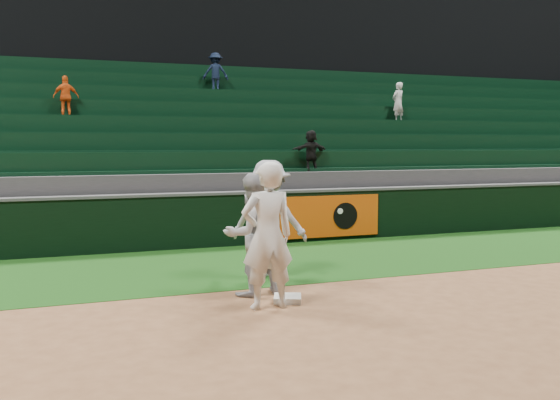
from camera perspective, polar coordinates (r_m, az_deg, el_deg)
The scene contains 9 objects.
ground at distance 9.49m, azimuth 0.96°, elevation -9.18°, with size 70.00×70.00×0.00m, color brown.
foul_grass at distance 12.26m, azimuth -4.22°, elevation -5.87°, with size 36.00×4.20×0.01m, color #0F350D.
upper_deck at distance 26.47m, azimuth -13.39°, elevation 12.99°, with size 40.00×12.00×12.00m, color black.
first_base at distance 9.41m, azimuth 0.70°, elevation -9.01°, with size 0.40×0.40×0.09m, color white.
first_baseman at distance 8.86m, azimuth -1.15°, elevation -3.27°, with size 0.77×0.50×2.10m, color silver.
baserunner at distance 9.66m, azimuth -2.63°, elevation -3.17°, with size 0.92×0.72×1.90m, color #9EA0A9.
base_coach at distance 10.87m, azimuth -1.01°, elevation -1.76°, with size 1.33×0.76×2.06m, color gray.
field_wall at distance 14.26m, azimuth -6.63°, elevation -1.76°, with size 36.00×0.45×1.25m.
stadium_seating at distance 17.85m, azimuth -9.67°, elevation 3.03°, with size 36.00×5.95×5.09m.
Camera 1 is at (-3.37, -8.55, 2.36)m, focal length 40.00 mm.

